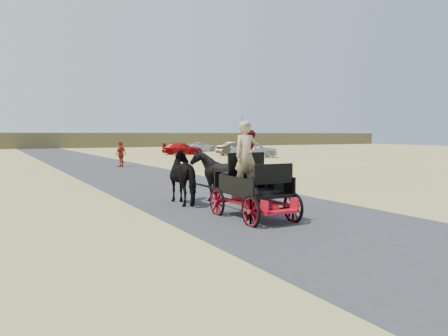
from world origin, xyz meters
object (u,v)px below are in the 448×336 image
horse_right (218,175)px  car_c (182,149)px  car_a (254,149)px  car_b (237,149)px  carriage (254,205)px  pedestrian (121,154)px  car_d (200,147)px  horse_left (187,177)px

horse_right → car_c: bearing=-111.1°
car_a → car_b: car_a is taller
carriage → car_a: (16.07, 25.27, 0.41)m
pedestrian → car_d: (15.80, 21.03, -0.27)m
carriage → pedestrian: size_ratio=1.39×
horse_right → car_a: size_ratio=0.38×
carriage → car_a: size_ratio=0.53×
pedestrian → car_d: bearing=-166.7°
pedestrian → car_d: size_ratio=0.40×
carriage → car_d: (17.57, 40.10, 0.23)m
car_a → car_d: size_ratio=1.05×
carriage → car_d: size_ratio=0.56×
horse_left → car_a: size_ratio=0.45×
car_a → car_c: size_ratio=1.03×
horse_left → car_b: horse_left is taller
carriage → car_a: bearing=57.6°
car_a → car_c: bearing=50.0°
carriage → car_d: bearing=66.3°
car_c → horse_right: bearing=-168.0°
car_a → car_d: car_a is taller
car_a → horse_right: bearing=171.1°
horse_right → car_d: horse_right is taller
car_a → car_d: 14.90m
carriage → pedestrian: (1.76, 19.07, 0.50)m
car_a → pedestrian: bearing=139.4°
carriage → horse_right: 3.09m
pedestrian → car_b: size_ratio=0.41×
horse_right → pedestrian: size_ratio=0.98×
car_b → car_d: 10.69m
carriage → car_c: bearing=69.8°
car_c → horse_left: bearing=-169.8°
car_b → car_d: bearing=-3.4°
horse_left → car_c: bearing=-112.9°
horse_left → pedestrian: 16.23m
car_a → car_c: (-3.70, 8.30, -0.13)m
horse_left → car_a: horse_left is taller
car_a → car_c: car_a is taller
horse_right → car_a: horse_right is taller
carriage → car_a: car_a is taller
car_c → carriage: bearing=-167.1°
car_b → car_c: size_ratio=0.95×
horse_left → car_a: 27.79m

